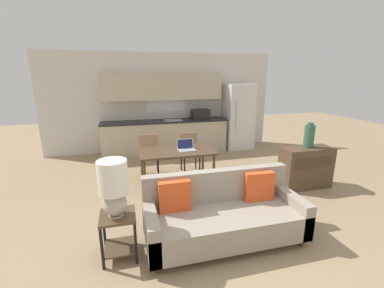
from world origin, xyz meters
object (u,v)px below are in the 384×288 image
(refrigerator, at_px, (238,117))
(side_table, at_px, (119,229))
(credenza, at_px, (306,167))
(dining_chair_far_right, at_px, (190,150))
(laptop, at_px, (186,147))
(dining_chair_far_left, at_px, (149,152))
(couch, at_px, (223,215))
(vase, at_px, (309,136))
(table_lamp, at_px, (114,186))
(dining_table, at_px, (176,154))

(refrigerator, relative_size, side_table, 3.41)
(credenza, height_order, dining_chair_far_right, dining_chair_far_right)
(refrigerator, height_order, laptop, refrigerator)
(refrigerator, bearing_deg, dining_chair_far_left, -151.27)
(dining_chair_far_left, bearing_deg, laptop, -47.60)
(refrigerator, xyz_separation_m, dining_chair_far_left, (-2.74, -1.50, -0.43))
(refrigerator, bearing_deg, couch, -116.84)
(couch, distance_m, dining_chair_far_right, 2.52)
(dining_chair_far_left, height_order, laptop, laptop)
(dining_chair_far_right, bearing_deg, vase, -33.66)
(side_table, distance_m, credenza, 3.62)
(refrigerator, distance_m, vase, 2.90)
(table_lamp, relative_size, vase, 1.42)
(couch, height_order, table_lamp, table_lamp)
(dining_table, relative_size, dining_chair_far_right, 1.61)
(dining_chair_far_right, xyz_separation_m, laptop, (-0.26, -0.75, 0.28))
(table_lamp, height_order, laptop, table_lamp)
(laptop, bearing_deg, dining_chair_far_right, 67.24)
(side_table, xyz_separation_m, laptop, (1.24, 1.78, 0.42))
(laptop, bearing_deg, vase, -18.75)
(dining_table, distance_m, table_lamp, 2.12)
(refrigerator, bearing_deg, credenza, -88.55)
(refrigerator, bearing_deg, dining_chair_far_right, -140.09)
(dining_chair_far_left, bearing_deg, vase, -21.71)
(dining_chair_far_right, height_order, laptop, laptop)
(dining_chair_far_right, bearing_deg, table_lamp, -119.93)
(table_lamp, relative_size, laptop, 1.97)
(dining_table, xyz_separation_m, table_lamp, (-1.07, -1.81, 0.25))
(side_table, xyz_separation_m, table_lamp, (-0.02, -0.02, 0.55))
(vase, bearing_deg, couch, -151.65)
(side_table, bearing_deg, dining_table, 59.64)
(side_table, relative_size, credenza, 0.56)
(dining_table, distance_m, vase, 2.50)
(dining_table, distance_m, laptop, 0.22)
(dining_table, xyz_separation_m, couch, (0.25, -1.77, -0.32))
(table_lamp, bearing_deg, side_table, 48.31)
(dining_table, relative_size, dining_chair_far_left, 1.61)
(side_table, relative_size, dining_chair_far_right, 0.64)
(couch, bearing_deg, table_lamp, -178.36)
(dining_chair_far_right, distance_m, dining_chair_far_left, 0.88)
(couch, relative_size, vase, 4.31)
(couch, distance_m, side_table, 1.30)
(laptop, bearing_deg, credenza, -19.80)
(vase, bearing_deg, laptop, 164.94)
(dining_table, xyz_separation_m, dining_chair_far_left, (-0.44, 0.78, -0.16))
(refrigerator, relative_size, couch, 0.93)
(dining_chair_far_left, distance_m, laptop, 1.05)
(dining_table, relative_size, couch, 0.69)
(credenza, bearing_deg, couch, -152.13)
(laptop, bearing_deg, side_table, -128.51)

